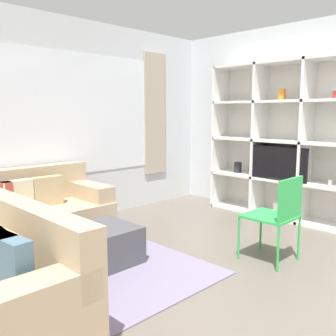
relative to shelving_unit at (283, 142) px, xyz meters
The scene contains 8 objects.
ground_plane 2.78m from the shelving_unit, 148.18° to the right, with size 16.00×16.00×0.00m, color #665B51.
wall_back 2.90m from the shelving_unit, 138.80° to the left, with size 5.89×0.11×2.70m.
wall_right 0.43m from the shelving_unit, 51.75° to the left, with size 0.07×4.42×2.70m, color silver.
area_rug 3.52m from the shelving_unit, behind, with size 2.54×2.26×0.01m, color slate.
shelving_unit is the anchor object (origin of this frame).
couch_main 3.43m from the shelving_unit, 154.40° to the left, with size 1.70×0.84×0.84m.
ottoman 3.06m from the shelving_unit, behind, with size 0.82×0.60×0.37m.
folding_chair 1.83m from the shelving_unit, 152.51° to the right, with size 0.44×0.46×0.86m.
Camera 1 is at (-2.65, -1.22, 1.48)m, focal length 40.00 mm.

